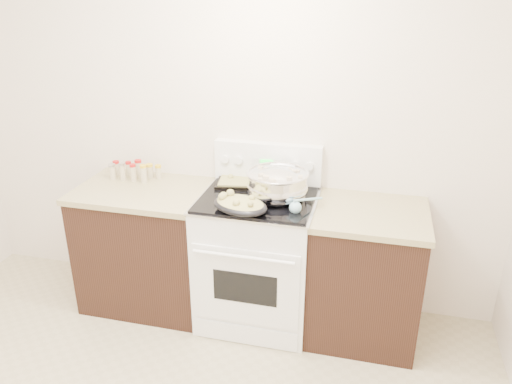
% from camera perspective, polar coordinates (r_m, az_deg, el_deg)
% --- Properties ---
extents(room_shell, '(4.10, 3.60, 2.75)m').
position_cam_1_polar(room_shell, '(1.93, -20.48, 4.83)').
color(room_shell, silver).
rests_on(room_shell, ground).
extents(counter_left, '(0.93, 0.67, 0.92)m').
position_cam_1_polar(counter_left, '(3.77, -12.17, -6.00)').
color(counter_left, black).
rests_on(counter_left, ground).
extents(counter_right, '(0.73, 0.67, 0.92)m').
position_cam_1_polar(counter_right, '(3.44, 12.29, -9.06)').
color(counter_right, black).
rests_on(counter_right, ground).
extents(kitchen_range, '(0.78, 0.73, 1.22)m').
position_cam_1_polar(kitchen_range, '(3.50, 0.22, -7.38)').
color(kitchen_range, white).
rests_on(kitchen_range, ground).
extents(mixing_bowl, '(0.41, 0.41, 0.24)m').
position_cam_1_polar(mixing_bowl, '(3.23, 2.46, 0.81)').
color(mixing_bowl, silver).
rests_on(mixing_bowl, kitchen_range).
extents(roasting_pan, '(0.43, 0.36, 0.11)m').
position_cam_1_polar(roasting_pan, '(3.07, -1.86, -1.41)').
color(roasting_pan, black).
rests_on(roasting_pan, kitchen_range).
extents(baking_sheet, '(0.44, 0.34, 0.06)m').
position_cam_1_polar(baking_sheet, '(3.50, -1.06, 1.25)').
color(baking_sheet, black).
rests_on(baking_sheet, kitchen_range).
extents(wooden_spoon, '(0.19, 0.21, 0.04)m').
position_cam_1_polar(wooden_spoon, '(3.11, -2.37, -1.80)').
color(wooden_spoon, tan).
rests_on(wooden_spoon, kitchen_range).
extents(blue_ladle, '(0.18, 0.23, 0.10)m').
position_cam_1_polar(blue_ladle, '(3.08, 4.70, -1.67)').
color(blue_ladle, '#8ABCCE').
rests_on(blue_ladle, kitchen_range).
extents(spice_jars, '(0.38, 0.15, 0.13)m').
position_cam_1_polar(spice_jars, '(3.75, -13.81, 2.38)').
color(spice_jars, '#BFB28C').
rests_on(spice_jars, counter_left).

